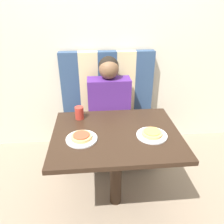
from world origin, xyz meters
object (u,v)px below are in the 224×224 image
(plate_left, at_px, (82,139))
(pizza_left, at_px, (81,137))
(person, at_px, (109,93))
(plate_right, at_px, (152,135))
(pizza_right, at_px, (152,133))
(drinking_cup, at_px, (79,113))

(plate_left, height_order, pizza_left, pizza_left)
(person, xyz_separation_m, plate_right, (0.26, -0.76, -0.04))
(plate_left, distance_m, pizza_right, 0.51)
(plate_left, bearing_deg, person, 71.50)
(plate_left, distance_m, drinking_cup, 0.32)
(plate_left, relative_size, pizza_left, 1.49)
(plate_right, bearing_deg, plate_left, 180.00)
(person, height_order, drinking_cup, person)
(plate_left, bearing_deg, pizza_left, 14.04)
(plate_right, height_order, drinking_cup, drinking_cup)
(pizza_right, bearing_deg, plate_right, -14.04)
(plate_left, relative_size, pizza_right, 1.49)
(pizza_right, bearing_deg, drinking_cup, 149.52)
(plate_right, xyz_separation_m, pizza_right, (-0.00, 0.00, 0.02))
(person, xyz_separation_m, pizza_left, (-0.26, -0.76, -0.02))
(person, relative_size, pizza_left, 4.72)
(person, relative_size, plate_right, 3.16)
(pizza_left, relative_size, drinking_cup, 1.42)
(drinking_cup, bearing_deg, person, 57.74)
(plate_left, relative_size, plate_right, 1.00)
(plate_left, xyz_separation_m, pizza_right, (0.51, 0.00, 0.02))
(plate_right, distance_m, pizza_left, 0.51)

